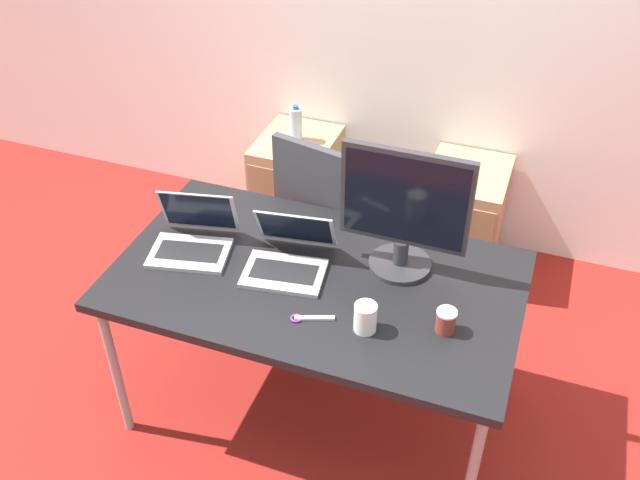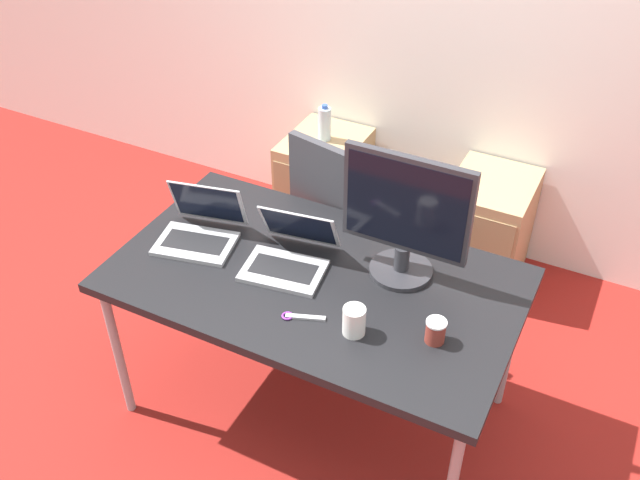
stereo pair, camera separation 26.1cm
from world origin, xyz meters
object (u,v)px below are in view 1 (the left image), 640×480
at_px(laptop_left, 288,258).
at_px(office_chair, 336,245).
at_px(coffee_cup_white, 365,317).
at_px(cabinet_right, 462,219).
at_px(water_bottle, 296,124).
at_px(monitor, 404,212).
at_px(coffee_cup_brown, 446,321).
at_px(cabinet_left, 297,185).
at_px(laptop_right, 193,239).

bearing_deg(laptop_left, office_chair, 91.93).
bearing_deg(coffee_cup_white, office_chair, 114.64).
bearing_deg(cabinet_right, water_bottle, 179.87).
distance_m(monitor, coffee_cup_brown, 0.45).
xyz_separation_m(water_bottle, monitor, (0.88, -1.07, 0.33)).
height_order(cabinet_left, laptop_right, laptop_right).
xyz_separation_m(monitor, coffee_cup_white, (-0.03, -0.39, -0.21)).
distance_m(laptop_right, coffee_cup_white, 0.84).
xyz_separation_m(cabinet_right, coffee_cup_brown, (0.15, -1.37, 0.52)).
bearing_deg(coffee_cup_white, laptop_right, 165.40).
bearing_deg(cabinet_right, laptop_left, -112.99).
distance_m(laptop_right, coffee_cup_brown, 1.09).
distance_m(water_bottle, coffee_cup_brown, 1.78).
xyz_separation_m(laptop_left, monitor, (0.42, 0.16, 0.22)).
xyz_separation_m(laptop_right, coffee_cup_brown, (1.08, -0.12, -0.00)).
height_order(office_chair, coffee_cup_brown, office_chair).
relative_size(cabinet_left, coffee_cup_brown, 6.61).
bearing_deg(cabinet_left, office_chair, -51.92).
xyz_separation_m(coffee_cup_white, coffee_cup_brown, (0.27, 0.09, -0.01)).
distance_m(laptop_left, coffee_cup_brown, 0.68).
bearing_deg(laptop_left, coffee_cup_brown, -11.78).
bearing_deg(cabinet_left, laptop_left, -69.62).
height_order(cabinet_left, coffee_cup_brown, coffee_cup_brown).
bearing_deg(cabinet_right, coffee_cup_white, -95.01).
distance_m(cabinet_right, water_bottle, 1.06).
xyz_separation_m(office_chair, water_bottle, (-0.43, 0.56, 0.33)).
relative_size(office_chair, laptop_left, 2.85).
bearing_deg(office_chair, monitor, -49.43).
distance_m(cabinet_left, water_bottle, 0.40).
height_order(water_bottle, coffee_cup_brown, coffee_cup_brown).
relative_size(monitor, coffee_cup_white, 4.66).
bearing_deg(office_chair, coffee_cup_white, -65.36).
height_order(cabinet_left, monitor, monitor).
relative_size(water_bottle, monitor, 0.40).
bearing_deg(cabinet_right, cabinet_left, 180.00).
xyz_separation_m(cabinet_right, laptop_left, (-0.52, -1.23, 0.52)).
relative_size(office_chair, laptop_right, 2.91).
bearing_deg(coffee_cup_brown, coffee_cup_white, -161.32).
height_order(water_bottle, monitor, monitor).
bearing_deg(cabinet_right, monitor, -95.46).
relative_size(cabinet_right, laptop_right, 1.70).
relative_size(office_chair, coffee_cup_brown, 11.30).
bearing_deg(cabinet_right, coffee_cup_brown, -83.92).
xyz_separation_m(monitor, coffee_cup_brown, (0.25, -0.30, -0.22)).
bearing_deg(cabinet_left, coffee_cup_white, -59.81).
xyz_separation_m(water_bottle, laptop_right, (0.04, -1.25, 0.11)).
distance_m(laptop_left, monitor, 0.50).
height_order(office_chair, cabinet_left, office_chair).
height_order(water_bottle, laptop_left, laptop_left).
bearing_deg(coffee_cup_white, water_bottle, 120.15).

